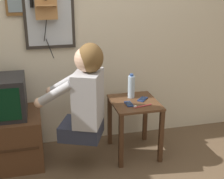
% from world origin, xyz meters
% --- Properties ---
extents(wall_back, '(6.80, 0.05, 2.55)m').
position_xyz_m(wall_back, '(0.00, 1.09, 1.27)').
color(wall_back, beige).
rests_on(wall_back, ground_plane).
extents(side_table, '(0.45, 0.50, 0.56)m').
position_xyz_m(side_table, '(0.53, 0.66, 0.44)').
color(side_table, '#51331E').
rests_on(side_table, ground_plane).
extents(person, '(0.64, 0.53, 0.87)m').
position_xyz_m(person, '(0.02, 0.51, 0.75)').
color(person, '#2D3347').
rests_on(person, ground_plane).
extents(tv_stand, '(0.64, 0.55, 0.50)m').
position_xyz_m(tv_stand, '(-0.69, 0.77, 0.25)').
color(tv_stand, '#51331E').
rests_on(tv_stand, ground_plane).
extents(television, '(0.44, 0.40, 0.37)m').
position_xyz_m(television, '(-0.71, 0.75, 0.68)').
color(television, '#232326').
rests_on(television, tv_stand).
extents(wall_phone_antique, '(0.24, 0.19, 0.75)m').
position_xyz_m(wall_phone_antique, '(-0.24, 1.01, 1.50)').
color(wall_phone_antique, '#AD7A47').
extents(wall_mirror, '(0.48, 0.03, 0.66)m').
position_xyz_m(wall_mirror, '(-0.21, 1.05, 1.37)').
color(wall_mirror, '#2D2823').
extents(cell_phone_held, '(0.06, 0.13, 0.01)m').
position_xyz_m(cell_phone_held, '(0.45, 0.59, 0.57)').
color(cell_phone_held, navy).
rests_on(cell_phone_held, side_table).
extents(cell_phone_spare, '(0.13, 0.13, 0.01)m').
position_xyz_m(cell_phone_spare, '(0.62, 0.68, 0.57)').
color(cell_phone_spare, navy).
rests_on(cell_phone_spare, side_table).
extents(water_bottle, '(0.07, 0.07, 0.24)m').
position_xyz_m(water_bottle, '(0.53, 0.77, 0.68)').
color(water_bottle, '#ADC6DB').
rests_on(water_bottle, side_table).
extents(toothbrush, '(0.19, 0.05, 0.02)m').
position_xyz_m(toothbrush, '(0.55, 0.51, 0.57)').
color(toothbrush, '#D83F4C').
rests_on(toothbrush, side_table).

